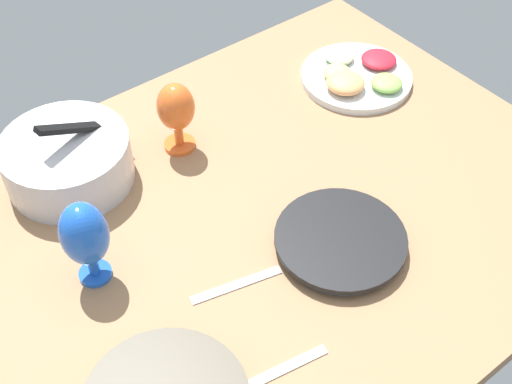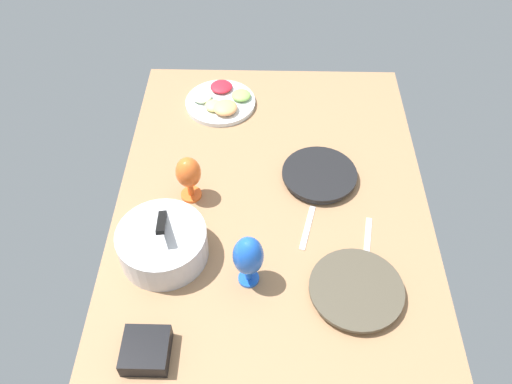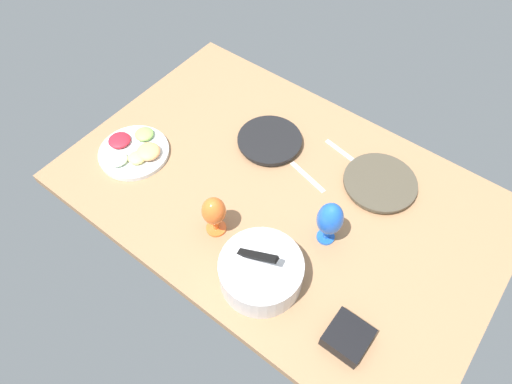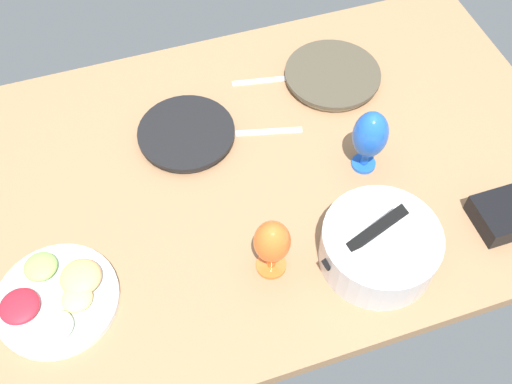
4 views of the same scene
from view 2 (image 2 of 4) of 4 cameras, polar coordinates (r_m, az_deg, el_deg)
name	(u,v)px [view 2 (image 2 of 4)]	position (r cm, az deg, el deg)	size (l,w,h in cm)	color
ground_plane	(272,221)	(172.78, 1.72, -3.18)	(160.00, 104.00, 4.00)	#99704C
dinner_plate_left	(356,290)	(156.47, 10.82, -10.45)	(27.44, 27.44, 3.05)	beige
dinner_plate_right	(319,175)	(182.53, 6.88, 1.80)	(25.88, 25.88, 3.08)	#4C4C51
mixing_bowl	(163,243)	(160.38, -10.11, -5.47)	(28.07, 26.96, 17.53)	silver
fruit_platter	(221,101)	(210.85, -3.80, 9.79)	(27.65, 27.65, 5.38)	silver
hurricane_glass_orange	(189,174)	(170.74, -7.34, 1.95)	(8.25, 8.25, 17.03)	orange
hurricane_glass_blue	(248,257)	(147.88, -0.85, -7.07)	(8.80, 8.80, 19.13)	blue
square_bowl_black	(146,350)	(146.75, -11.88, -16.43)	(12.35, 12.35, 5.35)	black
fork_by_left_plate	(368,240)	(168.92, 12.03, -5.12)	(18.00, 1.80, 0.60)	silver
fork_by_right_plate	(308,227)	(169.10, 5.62, -3.81)	(18.00, 1.80, 0.60)	silver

